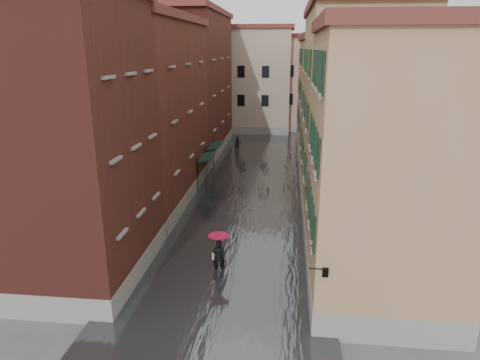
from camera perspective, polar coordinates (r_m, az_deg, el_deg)
The scene contains 16 objects.
ground at distance 23.10m, azimuth -1.37°, elevation -10.76°, with size 120.00×120.00×0.00m, color #535355.
floodwater at distance 35.01m, azimuth 1.43°, elevation -0.62°, with size 10.00×60.00×0.20m, color #414649.
building_left_near at distance 21.11m, azimuth -21.51°, elevation 4.16°, with size 6.00×8.00×13.00m, color maroon.
building_left_mid at distance 31.13m, azimuth -12.22°, elevation 8.39°, with size 6.00×14.00×12.50m, color #592D1C.
building_left_far at distance 45.43m, azimuth -6.31°, elevation 12.32°, with size 6.00×16.00×14.00m, color maroon.
building_right_near at distance 19.37m, azimuth 18.66°, elevation 1.06°, with size 6.00×8.00×11.50m, color tan.
building_right_mid at distance 29.82m, azimuth 14.52°, elevation 8.34°, with size 6.00×14.00×13.00m, color tan.
building_right_far at distance 44.69m, azimuth 11.86°, elevation 10.37°, with size 6.00×16.00×11.50m, color tan.
building_end_cream at distance 58.64m, azimuth 0.62°, elevation 13.03°, with size 12.00×9.00×13.00m, color #B3A88E.
building_end_pink at distance 60.48m, azimuth 9.54°, elevation 12.45°, with size 10.00×9.00×12.00m, color tan.
awning_near at distance 34.14m, azimuth -4.48°, elevation 3.01°, with size 1.09×3.17×2.80m.
awning_far at distance 38.10m, azimuth -3.34°, elevation 4.55°, with size 1.09×3.37×2.80m.
wall_lantern at distance 16.30m, azimuth 11.23°, elevation -11.88°, with size 0.71×0.22×0.35m.
window_planters at distance 20.78m, azimuth 9.62°, elevation -3.67°, with size 0.59×8.12×0.84m.
pedestrian_main at distance 21.43m, azimuth -2.87°, elevation -9.28°, with size 1.05×1.05×2.06m.
pedestrian_far at distance 46.03m, azimuth -0.30°, elevation 4.77°, with size 0.86×0.67×1.76m, color black.
Camera 1 is at (2.76, -20.20, 10.86)m, focal length 32.00 mm.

